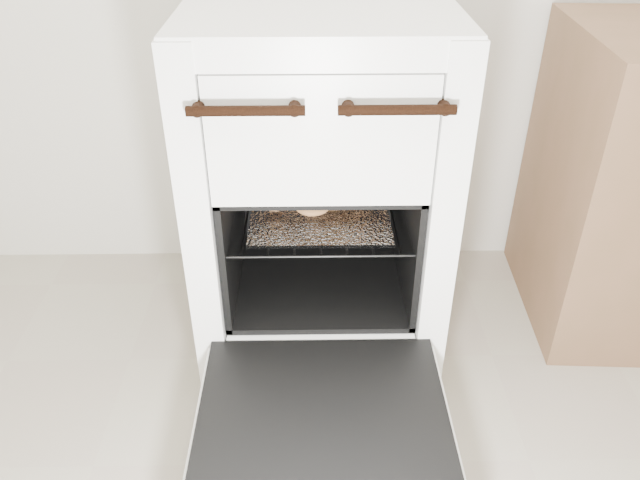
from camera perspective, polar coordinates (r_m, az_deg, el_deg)
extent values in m
cube|color=white|center=(1.60, -0.09, 4.85)|extent=(0.59, 0.63, 0.91)
cylinder|color=black|center=(1.16, -6.81, 11.64)|extent=(0.22, 0.02, 0.02)
cylinder|color=black|center=(1.17, 7.07, 11.71)|extent=(0.22, 0.02, 0.02)
cube|color=black|center=(1.34, 0.25, -15.13)|extent=(0.51, 0.39, 0.02)
cube|color=white|center=(1.36, 0.25, -15.64)|extent=(0.53, 0.41, 0.02)
cylinder|color=black|center=(1.55, -7.88, 2.53)|extent=(0.01, 0.41, 0.01)
cylinder|color=black|center=(1.56, 7.76, 2.65)|extent=(0.01, 0.41, 0.01)
cylinder|color=black|center=(1.38, 0.08, -1.52)|extent=(0.42, 0.01, 0.01)
cylinder|color=black|center=(1.72, -0.15, 5.93)|extent=(0.42, 0.01, 0.01)
cylinder|color=black|center=(1.55, -6.61, 2.54)|extent=(0.01, 0.39, 0.01)
cylinder|color=black|center=(1.55, -4.43, 2.57)|extent=(0.01, 0.39, 0.01)
cylinder|color=black|center=(1.54, -2.24, 2.59)|extent=(0.01, 0.39, 0.01)
cylinder|color=black|center=(1.54, -0.05, 2.61)|extent=(0.01, 0.39, 0.01)
cylinder|color=black|center=(1.55, 2.15, 2.63)|extent=(0.01, 0.39, 0.01)
cylinder|color=black|center=(1.55, 4.33, 2.64)|extent=(0.01, 0.39, 0.01)
cylinder|color=black|center=(1.56, 6.50, 2.65)|extent=(0.01, 0.39, 0.01)
cube|color=white|center=(1.52, -0.04, 2.43)|extent=(0.33, 0.30, 0.01)
ellipsoid|color=#BF844C|center=(1.51, -0.70, 3.20)|extent=(0.11, 0.11, 0.04)
ellipsoid|color=#BF844C|center=(1.54, -4.15, 3.67)|extent=(0.12, 0.12, 0.04)
ellipsoid|color=#BF844C|center=(1.54, 1.68, 3.87)|extent=(0.11, 0.11, 0.04)
ellipsoid|color=#BF844C|center=(1.59, 3.51, 4.76)|extent=(0.14, 0.14, 0.04)
ellipsoid|color=#BF844C|center=(1.59, 0.87, 4.83)|extent=(0.13, 0.13, 0.04)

